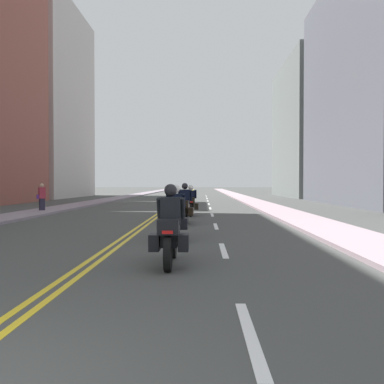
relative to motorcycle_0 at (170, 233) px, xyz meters
name	(u,v)px	position (x,y,z in m)	size (l,w,h in m)	color
ground_plane	(182,197)	(-1.67, 42.02, -0.66)	(264.00, 264.00, 0.00)	#434442
sidewalk_left	(125,197)	(-8.41, 42.02, -0.60)	(2.15, 144.00, 0.12)	gray
sidewalk_right	(240,197)	(5.07, 42.02, -0.60)	(2.15, 144.00, 0.12)	#A68F97
centreline_yellow_inner	(181,197)	(-1.79, 42.02, -0.66)	(0.12, 132.00, 0.01)	yellow
centreline_yellow_outer	(183,197)	(-1.55, 42.02, -0.66)	(0.12, 132.00, 0.01)	yellow
lane_dashes_white	(209,206)	(1.17, 23.02, -0.66)	(0.14, 56.40, 0.01)	silver
building_right_1	(378,89)	(14.30, 25.53, 8.30)	(7.10, 19.31, 17.91)	slate
building_left_2	(46,103)	(-17.77, 42.59, 10.52)	(7.37, 16.61, 22.36)	#BBB0AC
building_right_2	(323,130)	(15.66, 46.01, 7.64)	(9.83, 17.85, 16.61)	gray
motorcycle_0	(170,233)	(0.00, 0.00, 0.00)	(0.76, 2.17, 1.64)	black
motorcycle_1	(175,217)	(-0.15, 4.04, -0.01)	(0.77, 2.20, 1.62)	black
motorcycle_2	(185,207)	(-0.08, 9.22, 0.00)	(0.78, 2.17, 1.67)	black
motorcycle_3	(191,203)	(0.07, 13.39, -0.01)	(0.77, 2.16, 1.57)	black
pedestrian_2	(42,197)	(-8.47, 15.83, 0.19)	(0.46, 0.44, 1.65)	#262334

